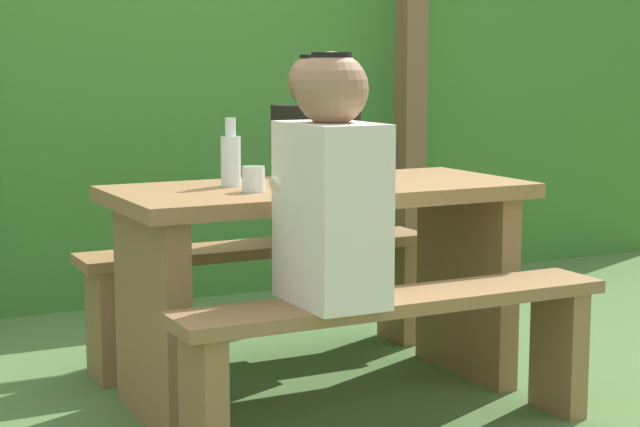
{
  "coord_description": "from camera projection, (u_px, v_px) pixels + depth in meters",
  "views": [
    {
      "loc": [
        -1.61,
        -3.17,
        1.15
      ],
      "look_at": [
        0.0,
        0.0,
        0.64
      ],
      "focal_mm": 59.63,
      "sensor_mm": 36.0,
      "label": 1
    }
  ],
  "objects": [
    {
      "name": "ground_plane",
      "position": [
        320.0,
        395.0,
        3.68
      ],
      "size": [
        12.0,
        12.0,
        0.0
      ],
      "primitive_type": "plane",
      "color": "#4D703A"
    },
    {
      "name": "hedge_backdrop",
      "position": [
        130.0,
        127.0,
        5.48
      ],
      "size": [
        6.4,
        1.08,
        1.61
      ],
      "primitive_type": "cube",
      "color": "#3B762D",
      "rests_on": "ground_plane"
    },
    {
      "name": "pergola_post_right",
      "position": [
        411.0,
        81.0,
        5.3
      ],
      "size": [
        0.12,
        0.12,
        2.1
      ],
      "primitive_type": "cube",
      "color": "brown",
      "rests_on": "ground_plane"
    },
    {
      "name": "picnic_table",
      "position": [
        320.0,
        253.0,
        3.61
      ],
      "size": [
        1.4,
        0.64,
        0.73
      ],
      "color": "olive",
      "rests_on": "ground_plane"
    },
    {
      "name": "bench_near",
      "position": [
        397.0,
        337.0,
        3.19
      ],
      "size": [
        1.4,
        0.24,
        0.46
      ],
      "color": "olive",
      "rests_on": "ground_plane"
    },
    {
      "name": "bench_far",
      "position": [
        260.0,
        277.0,
        4.09
      ],
      "size": [
        1.4,
        0.24,
        0.46
      ],
      "color": "olive",
      "rests_on": "ground_plane"
    },
    {
      "name": "person_white_shirt",
      "position": [
        331.0,
        189.0,
        3.02
      ],
      "size": [
        0.25,
        0.35,
        0.72
      ],
      "color": "silver",
      "rests_on": "bench_near"
    },
    {
      "name": "person_black_coat",
      "position": [
        315.0,
        155.0,
        4.12
      ],
      "size": [
        0.25,
        0.35,
        0.72
      ],
      "color": "black",
      "rests_on": "bench_far"
    },
    {
      "name": "drinking_glass",
      "position": [
        253.0,
        179.0,
        3.38
      ],
      "size": [
        0.07,
        0.07,
        0.08
      ],
      "primitive_type": "cylinder",
      "color": "silver",
      "rests_on": "picnic_table"
    },
    {
      "name": "bottle_left",
      "position": [
        231.0,
        158.0,
        3.52
      ],
      "size": [
        0.07,
        0.07,
        0.23
      ],
      "color": "silver",
      "rests_on": "picnic_table"
    },
    {
      "name": "cell_phone",
      "position": [
        369.0,
        178.0,
        3.74
      ],
      "size": [
        0.1,
        0.15,
        0.01
      ],
      "primitive_type": "cube",
      "rotation": [
        0.0,
        0.0,
        -0.19
      ],
      "color": "black",
      "rests_on": "picnic_table"
    }
  ]
}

